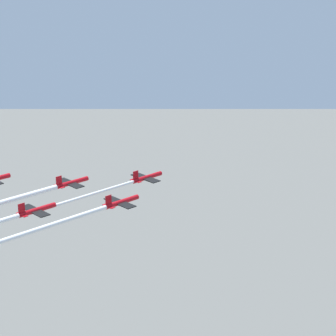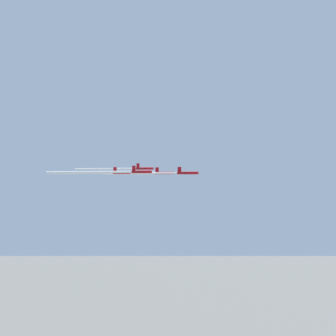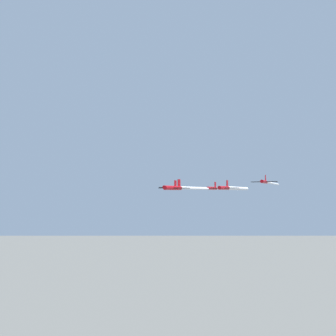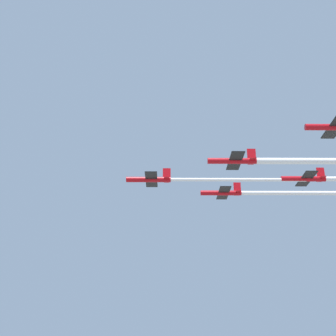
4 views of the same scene
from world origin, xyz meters
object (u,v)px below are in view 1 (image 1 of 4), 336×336
Objects in this scene: jet_2 at (121,202)px; jet_0 at (146,177)px; jet_4 at (36,210)px; jet_1 at (71,183)px.

jet_0 is at bearing 120.47° from jet_2.
jet_0 is 1.00× the size of jet_4.
jet_0 is 20.63m from jet_2.
jet_1 is at bearing 180.00° from jet_2.
jet_1 is 20.92m from jet_2.
jet_0 is 1.00× the size of jet_1.
jet_2 is at bearing 59.53° from jet_4.
jet_0 is at bearing 90.00° from jet_4.
jet_0 is 35.56m from jet_4.
jet_1 reaches higher than jet_0.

